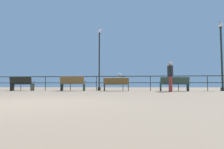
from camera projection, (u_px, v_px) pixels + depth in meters
The scene contains 10 objects.
ground_plane at pixel (16, 103), 3.60m from camera, with size 60.00×60.00×0.00m, color #88715A.
pier_railing at pixel (96, 80), 12.34m from camera, with size 18.26×0.05×1.00m.
bench_far_left at pixel (22, 83), 11.99m from camera, with size 1.59×0.67×0.93m.
bench_near_left at pixel (73, 83), 11.65m from camera, with size 1.58×0.64×0.95m.
bench_near_right at pixel (116, 84), 11.38m from camera, with size 1.61×0.63×0.84m.
bench_far_right at pixel (174, 83), 11.04m from camera, with size 1.72×0.63×0.87m.
lamppost_center at pixel (99, 55), 12.72m from camera, with size 0.27×0.27×4.47m.
lamppost_right at pixel (221, 53), 11.93m from camera, with size 0.29×0.29×4.64m.
person_by_bench at pixel (170, 75), 9.96m from camera, with size 0.32×0.53×1.65m.
seagull_on_rail at pixel (120, 75), 12.22m from camera, with size 0.39×0.32×0.21m.
Camera 1 is at (2.25, -3.42, 0.36)m, focal length 28.87 mm.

